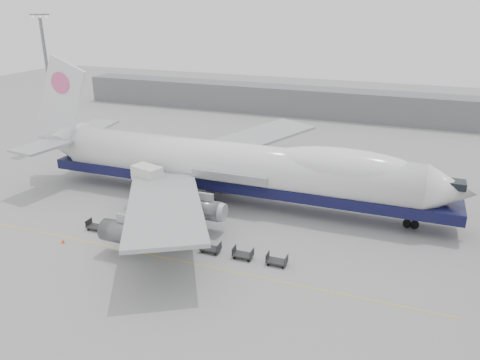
% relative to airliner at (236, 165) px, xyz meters
% --- Properties ---
extents(ground, '(260.00, 260.00, 0.00)m').
position_rel_airliner_xyz_m(ground, '(-0.64, -12.00, -5.62)').
color(ground, gray).
rests_on(ground, ground).
extents(apron_line, '(60.00, 0.15, 0.01)m').
position_rel_airliner_xyz_m(apron_line, '(-0.64, -18.00, -5.62)').
color(apron_line, gold).
rests_on(apron_line, ground).
extents(hangar, '(110.00, 8.00, 7.00)m').
position_rel_airliner_xyz_m(hangar, '(-10.64, 58.00, -2.12)').
color(hangar, slate).
rests_on(hangar, ground).
extents(floodlight_mast, '(2.40, 2.40, 25.43)m').
position_rel_airliner_xyz_m(floodlight_mast, '(-42.64, 12.00, 8.64)').
color(floodlight_mast, slate).
rests_on(floodlight_mast, ground).
extents(airliner, '(67.00, 55.30, 19.98)m').
position_rel_airliner_xyz_m(airliner, '(0.00, 0.00, 0.00)').
color(airliner, white).
rests_on(airliner, ground).
extents(catering_truck, '(5.02, 4.05, 6.01)m').
position_rel_airliner_xyz_m(catering_truck, '(-11.13, -5.81, -2.20)').
color(catering_truck, '#1A1D4F').
rests_on(catering_truck, ground).
extents(traffic_cone, '(0.40, 0.40, 0.59)m').
position_rel_airliner_xyz_m(traffic_cone, '(-15.20, -19.29, -5.34)').
color(traffic_cone, '#F1500C').
rests_on(traffic_cone, ground).
extents(dolly_0, '(2.30, 1.35, 1.30)m').
position_rel_airliner_xyz_m(dolly_0, '(-13.57, -14.91, -5.09)').
color(dolly_0, '#2D2D30').
rests_on(dolly_0, ground).
extents(dolly_1, '(2.30, 1.35, 1.30)m').
position_rel_airliner_xyz_m(dolly_1, '(-9.53, -14.91, -5.09)').
color(dolly_1, '#2D2D30').
rests_on(dolly_1, ground).
extents(dolly_2, '(2.30, 1.35, 1.30)m').
position_rel_airliner_xyz_m(dolly_2, '(-5.49, -14.91, -5.09)').
color(dolly_2, '#2D2D30').
rests_on(dolly_2, ground).
extents(dolly_3, '(2.30, 1.35, 1.30)m').
position_rel_airliner_xyz_m(dolly_3, '(-1.46, -14.91, -5.09)').
color(dolly_3, '#2D2D30').
rests_on(dolly_3, ground).
extents(dolly_4, '(2.30, 1.35, 1.30)m').
position_rel_airliner_xyz_m(dolly_4, '(2.58, -14.91, -5.09)').
color(dolly_4, '#2D2D30').
rests_on(dolly_4, ground).
extents(dolly_5, '(2.30, 1.35, 1.30)m').
position_rel_airliner_xyz_m(dolly_5, '(6.62, -14.91, -5.09)').
color(dolly_5, '#2D2D30').
rests_on(dolly_5, ground).
extents(dolly_6, '(2.30, 1.35, 1.30)m').
position_rel_airliner_xyz_m(dolly_6, '(10.65, -14.91, -5.09)').
color(dolly_6, '#2D2D30').
rests_on(dolly_6, ground).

